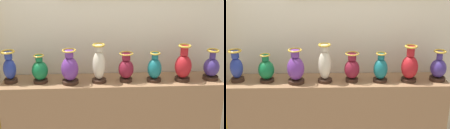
# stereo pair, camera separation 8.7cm
# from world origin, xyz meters

# --- Properties ---
(display_shelf) EXTENTS (2.19, 0.39, 0.99)m
(display_shelf) POSITION_xyz_m (0.00, 0.00, 0.50)
(display_shelf) COLOR #99704C
(display_shelf) RESTS_ON ground_plane
(back_wall) EXTENTS (3.76, 0.14, 2.75)m
(back_wall) POSITION_xyz_m (0.01, 0.25, 1.41)
(back_wall) COLOR beige
(back_wall) RESTS_ON ground_plane
(vase_cobalt) EXTENTS (0.13, 0.13, 0.33)m
(vase_cobalt) POSITION_xyz_m (-1.00, -0.01, 1.14)
(vase_cobalt) COLOR #382319
(vase_cobalt) RESTS_ON display_shelf
(vase_emerald) EXTENTS (0.16, 0.16, 0.28)m
(vase_emerald) POSITION_xyz_m (-0.71, -0.02, 1.12)
(vase_emerald) COLOR #382319
(vase_emerald) RESTS_ON display_shelf
(vase_violet) EXTENTS (0.17, 0.17, 0.34)m
(vase_violet) POSITION_xyz_m (-0.41, -0.07, 1.14)
(vase_violet) COLOR #382319
(vase_violet) RESTS_ON display_shelf
(vase_ivory) EXTENTS (0.14, 0.14, 0.39)m
(vase_ivory) POSITION_xyz_m (-0.13, -0.05, 1.17)
(vase_ivory) COLOR #382319
(vase_ivory) RESTS_ON display_shelf
(vase_burgundy) EXTENTS (0.15, 0.15, 0.30)m
(vase_burgundy) POSITION_xyz_m (0.14, -0.04, 1.13)
(vase_burgundy) COLOR #382319
(vase_burgundy) RESTS_ON display_shelf
(vase_teal) EXTENTS (0.14, 0.14, 0.30)m
(vase_teal) POSITION_xyz_m (0.42, -0.05, 1.12)
(vase_teal) COLOR #382319
(vase_teal) RESTS_ON display_shelf
(vase_crimson) EXTENTS (0.16, 0.16, 0.37)m
(vase_crimson) POSITION_xyz_m (0.70, -0.05, 1.15)
(vase_crimson) COLOR #382319
(vase_crimson) RESTS_ON display_shelf
(vase_indigo) EXTENTS (0.16, 0.16, 0.31)m
(vase_indigo) POSITION_xyz_m (1.00, -0.03, 1.12)
(vase_indigo) COLOR #382319
(vase_indigo) RESTS_ON display_shelf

